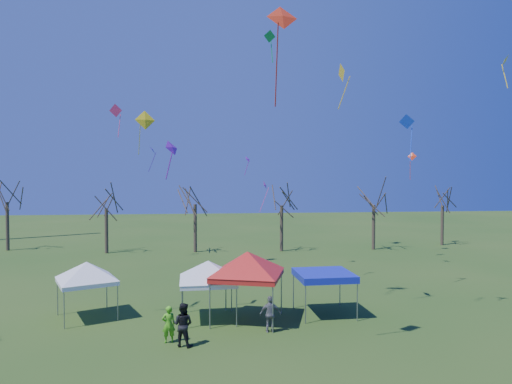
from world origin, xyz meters
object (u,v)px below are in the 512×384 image
Objects in this scene: tree_1 at (106,193)px; tent_white_west at (87,266)px; tree_0 at (7,185)px; person_dark at (183,324)px; tree_2 at (195,187)px; tent_white_mid at (208,265)px; tent_red at (247,256)px; tree_4 at (374,189)px; tree_3 at (282,189)px; person_grey at (270,314)px; tent_blue at (324,275)px; person_green at (169,324)px; tree_5 at (443,191)px.

tree_1 reaches higher than tent_white_west.
person_dark is at bearing -56.13° from tree_0.
tree_2 is 21.37m from tent_white_mid.
tent_red is (11.53, -21.72, -2.49)m from tree_1.
person_dark is (0.04, -24.59, -5.35)m from tree_2.
tree_2 is 1.04× the size of tree_4.
tree_0 is at bearing 172.92° from tree_3.
tent_white_west is at bearing 170.52° from tent_red.
person_grey is at bearing -62.99° from tent_red.
person_grey is at bearing -80.14° from tree_2.
tree_0 is at bearing 137.19° from tent_blue.
tree_2 is at bearing 177.73° from tree_3.
tent_white_mid is at bearing -50.79° from tree_0.
person_green is (17.87, -27.09, -5.67)m from tree_0.
tent_white_mid is at bearing -128.71° from tree_4.
tree_4 reaches higher than tent_blue.
tree_1 is 8.42m from tree_2.
tree_3 is 4.20× the size of person_dark.
tree_5 reaches higher than tent_red.
person_green is at bearing -144.80° from tent_red.
tree_0 reaches higher than tree_1.
tree_5 is at bearing -1.69° from tree_0.
tree_0 is at bearing -47.76° from person_grey.
tree_4 is 30.42m from person_green.
tree_3 is at bearing -99.16° from person_grey.
tent_red is at bearing -104.02° from tree_3.
person_green is at bearing -56.59° from tree_0.
tree_5 reaches higher than tent_blue.
tent_blue is at bearing 2.10° from tent_white_mid.
person_grey is (4.65, 0.84, 0.04)m from person_green.
tree_2 is (18.48, -3.01, -0.20)m from tree_0.
tree_2 is 24.70m from person_green.
tent_white_mid is (-7.25, -20.72, -3.25)m from tree_3.
tree_2 is at bearing -9.24° from tree_0.
tent_white_west reaches higher than person_green.
tent_red is at bearing -124.71° from tree_4.
person_grey is (12.44, -23.52, -4.94)m from tree_1.
tree_4 is 1.78× the size of tent_red.
tree_4 is 2.65× the size of tent_blue.
tent_white_west is 6.33m from tent_white_mid.
tent_white_west is at bearing -19.13° from person_dark.
person_grey is at bearing -120.89° from tree_4.
tree_3 is (16.80, -0.60, 0.29)m from tree_1.
tree_0 is at bearing 120.10° from tent_white_west.
person_dark is at bearing 129.22° from person_green.
tree_1 is (10.08, -2.73, -0.70)m from tree_0.
tent_white_west is 1.90× the size of person_dark.
person_dark is at bearing -89.90° from tree_2.
tree_2 is 2.29× the size of tent_white_west.
tent_white_west is 8.36m from tent_red.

